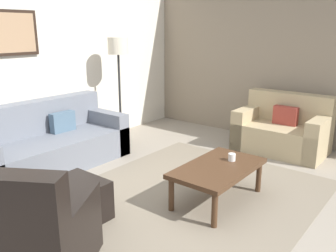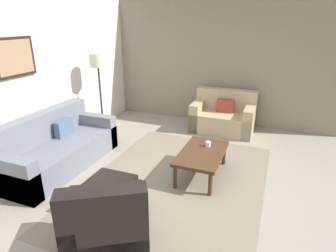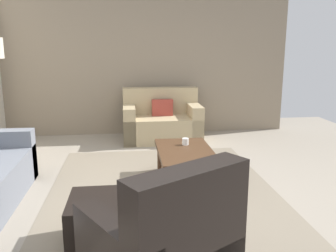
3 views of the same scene
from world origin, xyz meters
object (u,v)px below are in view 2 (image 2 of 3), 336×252
cup (208,144)px  framed_artwork (15,57)px  couch_main (54,149)px  couch_loveseat (224,117)px  coffee_table (202,155)px  armchair_leather (107,232)px  ottoman (110,195)px  lamp_standing (98,69)px

cup → framed_artwork: (-0.88, 2.84, 1.34)m
framed_artwork → couch_main: bearing=-80.2°
couch_loveseat → cup: couch_loveseat is taller
couch_loveseat → cup: size_ratio=16.00×
coffee_table → armchair_leather: bearing=166.8°
ottoman → coffee_table: bearing=-35.5°
cup → lamp_standing: 2.65m
armchair_leather → coffee_table: size_ratio=1.00×
couch_loveseat → lamp_standing: 2.84m
lamp_standing → framed_artwork: bearing=163.2°
armchair_leather → cup: bearing=-12.8°
coffee_table → lamp_standing: 2.71m
ottoman → cup: cup is taller
couch_loveseat → armchair_leather: bearing=174.6°
ottoman → cup: bearing=-32.1°
coffee_table → framed_artwork: size_ratio=1.56×
ottoman → couch_loveseat: bearing=-13.6°
coffee_table → cup: cup is taller
cup → couch_main: bearing=108.4°
ottoman → coffee_table: 1.54m
couch_main → couch_loveseat: bearing=-40.8°
cup → couch_loveseat: bearing=3.5°
couch_main → ottoman: couch_main is taller
armchair_leather → framed_artwork: 3.07m
lamp_standing → armchair_leather: bearing=-145.6°
ottoman → armchair_leather: bearing=-148.7°
framed_artwork → ottoman: bearing=-107.3°
couch_loveseat → framed_artwork: bearing=135.2°
couch_main → armchair_leather: (-1.38, -1.92, 0.01)m
couch_loveseat → lamp_standing: (-1.27, 2.28, 1.11)m
couch_loveseat → cup: 1.88m
coffee_table → lamp_standing: bearing=70.7°
couch_loveseat → ottoman: couch_loveseat is taller
armchair_leather → framed_artwork: framed_artwork is taller
armchair_leather → coffee_table: 2.01m
couch_main → cup: 2.55m
armchair_leather → lamp_standing: 3.54m
couch_main → coffee_table: size_ratio=1.92×
armchair_leather → coffee_table: (1.95, -0.46, 0.05)m
lamp_standing → couch_loveseat: bearing=-60.9°
coffee_table → framed_artwork: bearing=103.0°
armchair_leather → lamp_standing: size_ratio=0.64×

